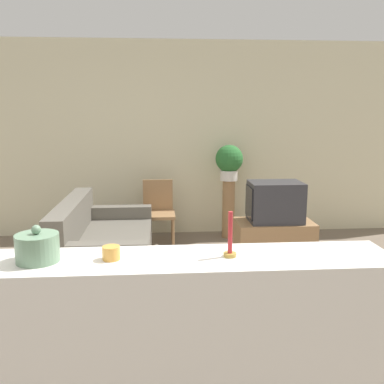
% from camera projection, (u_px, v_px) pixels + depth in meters
% --- Properties ---
extents(ground_plane, '(14.00, 14.00, 0.00)m').
position_uv_depth(ground_plane, '(132.00, 375.00, 2.88)').
color(ground_plane, '#756656').
extents(wall_back, '(9.00, 0.06, 2.70)m').
position_uv_depth(wall_back, '(145.00, 140.00, 5.99)').
color(wall_back, beige).
rests_on(wall_back, ground_plane).
extents(couch, '(0.92, 1.63, 0.82)m').
position_uv_depth(couch, '(103.00, 250.00, 4.56)').
color(couch, '#605B51').
rests_on(couch, ground_plane).
extents(tv_stand, '(0.86, 0.49, 0.52)m').
position_uv_depth(tv_stand, '(274.00, 243.00, 4.88)').
color(tv_stand, '#9E754C').
rests_on(tv_stand, ground_plane).
extents(television, '(0.60, 0.42, 0.45)m').
position_uv_depth(television, '(275.00, 202.00, 4.79)').
color(television, '#333338').
rests_on(television, tv_stand).
extents(wooden_chair, '(0.44, 0.44, 0.84)m').
position_uv_depth(wooden_chair, '(158.00, 209.00, 5.65)').
color(wooden_chair, '#9E754C').
rests_on(wooden_chair, ground_plane).
extents(plant_stand, '(0.17, 0.17, 0.81)m').
position_uv_depth(plant_stand, '(228.00, 209.00, 5.94)').
color(plant_stand, '#9E754C').
rests_on(plant_stand, ground_plane).
extents(potted_plant, '(0.38, 0.38, 0.49)m').
position_uv_depth(potted_plant, '(229.00, 161.00, 5.81)').
color(potted_plant, white).
rests_on(potted_plant, plant_stand).
extents(foreground_counter, '(2.91, 0.44, 0.99)m').
position_uv_depth(foreground_counter, '(124.00, 345.00, 2.33)').
color(foreground_counter, white).
rests_on(foreground_counter, ground_plane).
extents(decorative_bowl, '(0.22, 0.22, 0.19)m').
position_uv_depth(decorative_bowl, '(37.00, 248.00, 2.20)').
color(decorative_bowl, gray).
rests_on(decorative_bowl, foreground_counter).
extents(candle_jar, '(0.09, 0.09, 0.07)m').
position_uv_depth(candle_jar, '(111.00, 253.00, 2.23)').
color(candle_jar, gold).
rests_on(candle_jar, foreground_counter).
extents(candlestick, '(0.07, 0.07, 0.25)m').
position_uv_depth(candlestick, '(230.00, 242.00, 2.27)').
color(candlestick, '#B7933D').
rests_on(candlestick, foreground_counter).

